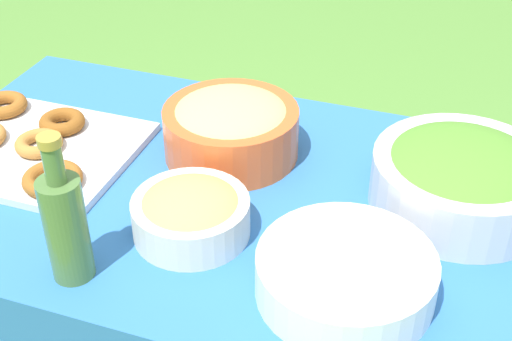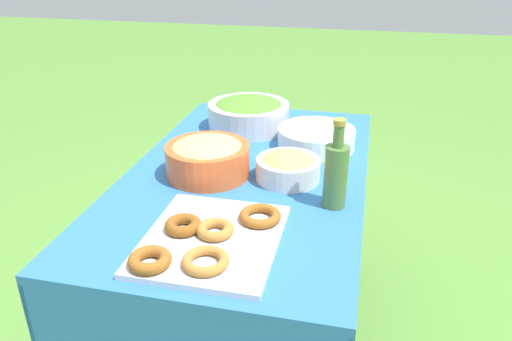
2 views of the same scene
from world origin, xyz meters
The scene contains 7 objects.
picnic_table centered at (0.00, 0.00, 0.60)m, with size 1.32×0.76×0.70m.
salad_bowl centered at (-0.39, -0.09, 0.76)m, with size 0.32×0.32×0.12m.
pasta_bowl centered at (0.06, -0.12, 0.76)m, with size 0.27×0.27×0.12m.
donut_platter centered at (0.44, 0.01, 0.71)m, with size 0.41×0.35×0.04m.
plate_stack centered at (-0.25, 0.19, 0.73)m, with size 0.28×0.28×0.07m.
olive_oil_bottle centered at (0.17, 0.29, 0.80)m, with size 0.07×0.07×0.26m.
fruit_bowl centered at (0.03, 0.14, 0.74)m, with size 0.20×0.20×0.09m.
Camera 1 is at (-0.39, 1.00, 1.49)m, focal length 50.00 mm.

